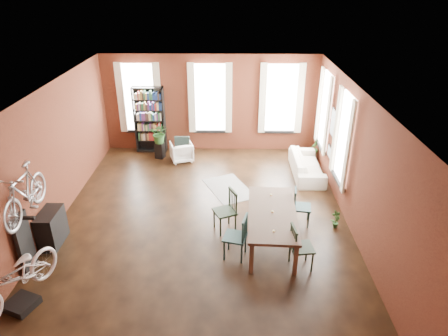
{
  "coord_description": "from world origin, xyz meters",
  "views": [
    {
      "loc": [
        0.65,
        -8.16,
        5.47
      ],
      "look_at": [
        0.51,
        0.6,
        1.17
      ],
      "focal_mm": 32.0,
      "sensor_mm": 36.0,
      "label": 1
    }
  ],
  "objects_px": {
    "console_table": "(51,228)",
    "cream_sofa": "(307,162)",
    "dining_chair_d": "(302,207)",
    "dining_chair_c": "(302,247)",
    "white_armchair": "(182,151)",
    "bike_trainer": "(22,304)",
    "bicycle_floor": "(9,257)",
    "dining_table": "(271,227)",
    "dining_chair_a": "(235,237)",
    "bookshelf": "(150,120)",
    "dining_chair_b": "(225,211)",
    "plant_stand": "(160,150)"
  },
  "relations": [
    {
      "from": "console_table",
      "to": "cream_sofa",
      "type": "bearing_deg",
      "value": 29.33
    },
    {
      "from": "dining_chair_d",
      "to": "console_table",
      "type": "relative_size",
      "value": 1.14
    },
    {
      "from": "white_armchair",
      "to": "dining_chair_b",
      "type": "bearing_deg",
      "value": 92.94
    },
    {
      "from": "dining_chair_c",
      "to": "dining_chair_d",
      "type": "height_order",
      "value": "dining_chair_c"
    },
    {
      "from": "console_table",
      "to": "plant_stand",
      "type": "relative_size",
      "value": 1.51
    },
    {
      "from": "dining_table",
      "to": "dining_chair_a",
      "type": "height_order",
      "value": "dining_chair_a"
    },
    {
      "from": "dining_chair_c",
      "to": "white_armchair",
      "type": "bearing_deg",
      "value": 22.87
    },
    {
      "from": "plant_stand",
      "to": "bicycle_floor",
      "type": "xyz_separation_m",
      "value": [
        -1.46,
        -6.53,
        0.85
      ]
    },
    {
      "from": "white_armchair",
      "to": "console_table",
      "type": "height_order",
      "value": "console_table"
    },
    {
      "from": "dining_chair_c",
      "to": "bicycle_floor",
      "type": "relative_size",
      "value": 0.5
    },
    {
      "from": "dining_chair_b",
      "to": "bookshelf",
      "type": "relative_size",
      "value": 0.46
    },
    {
      "from": "dining_chair_a",
      "to": "bike_trainer",
      "type": "bearing_deg",
      "value": -54.27
    },
    {
      "from": "dining_chair_b",
      "to": "bike_trainer",
      "type": "height_order",
      "value": "dining_chair_b"
    },
    {
      "from": "dining_table",
      "to": "console_table",
      "type": "height_order",
      "value": "console_table"
    },
    {
      "from": "dining_chair_c",
      "to": "console_table",
      "type": "distance_m",
      "value": 5.45
    },
    {
      "from": "dining_chair_d",
      "to": "bike_trainer",
      "type": "height_order",
      "value": "dining_chair_d"
    },
    {
      "from": "dining_chair_d",
      "to": "bookshelf",
      "type": "relative_size",
      "value": 0.42
    },
    {
      "from": "bike_trainer",
      "to": "bookshelf",
      "type": "bearing_deg",
      "value": 81.22
    },
    {
      "from": "dining_chair_b",
      "to": "plant_stand",
      "type": "xyz_separation_m",
      "value": [
        -2.17,
        4.06,
        -0.24
      ]
    },
    {
      "from": "dining_chair_d",
      "to": "bike_trainer",
      "type": "bearing_deg",
      "value": 125.57
    },
    {
      "from": "dining_chair_b",
      "to": "white_armchair",
      "type": "relative_size",
      "value": 1.48
    },
    {
      "from": "bookshelf",
      "to": "console_table",
      "type": "xyz_separation_m",
      "value": [
        -1.28,
        -5.2,
        -0.7
      ]
    },
    {
      "from": "bookshelf",
      "to": "bicycle_floor",
      "type": "height_order",
      "value": "bookshelf"
    },
    {
      "from": "cream_sofa",
      "to": "bicycle_floor",
      "type": "xyz_separation_m",
      "value": [
        -6.04,
        -5.41,
        0.71
      ]
    },
    {
      "from": "bookshelf",
      "to": "dining_chair_d",
      "type": "bearing_deg",
      "value": -44.72
    },
    {
      "from": "bike_trainer",
      "to": "dining_chair_d",
      "type": "bearing_deg",
      "value": 27.04
    },
    {
      "from": "dining_chair_c",
      "to": "dining_table",
      "type": "bearing_deg",
      "value": 24.96
    },
    {
      "from": "dining_chair_c",
      "to": "white_armchair",
      "type": "distance_m",
      "value": 5.95
    },
    {
      "from": "dining_chair_c",
      "to": "plant_stand",
      "type": "xyz_separation_m",
      "value": [
        -3.74,
        5.34,
        -0.22
      ]
    },
    {
      "from": "dining_table",
      "to": "dining_chair_a",
      "type": "relative_size",
      "value": 2.28
    },
    {
      "from": "bookshelf",
      "to": "white_armchair",
      "type": "distance_m",
      "value": 1.56
    },
    {
      "from": "plant_stand",
      "to": "cream_sofa",
      "type": "bearing_deg",
      "value": -13.77
    },
    {
      "from": "bike_trainer",
      "to": "bicycle_floor",
      "type": "height_order",
      "value": "bicycle_floor"
    },
    {
      "from": "console_table",
      "to": "dining_chair_a",
      "type": "bearing_deg",
      "value": -5.7
    },
    {
      "from": "dining_chair_c",
      "to": "bike_trainer",
      "type": "bearing_deg",
      "value": 95.43
    },
    {
      "from": "dining_table",
      "to": "cream_sofa",
      "type": "distance_m",
      "value": 3.65
    },
    {
      "from": "dining_chair_a",
      "to": "dining_table",
      "type": "bearing_deg",
      "value": 136.86
    },
    {
      "from": "dining_table",
      "to": "plant_stand",
      "type": "relative_size",
      "value": 4.3
    },
    {
      "from": "dining_chair_d",
      "to": "console_table",
      "type": "distance_m",
      "value": 5.72
    },
    {
      "from": "dining_chair_b",
      "to": "plant_stand",
      "type": "height_order",
      "value": "dining_chair_b"
    },
    {
      "from": "dining_table",
      "to": "white_armchair",
      "type": "xyz_separation_m",
      "value": [
        -2.48,
        4.29,
        -0.05
      ]
    },
    {
      "from": "dining_table",
      "to": "dining_chair_b",
      "type": "bearing_deg",
      "value": 159.65
    },
    {
      "from": "dining_chair_a",
      "to": "white_armchair",
      "type": "relative_size",
      "value": 1.46
    },
    {
      "from": "dining_chair_a",
      "to": "console_table",
      "type": "distance_m",
      "value": 4.08
    },
    {
      "from": "dining_chair_a",
      "to": "plant_stand",
      "type": "xyz_separation_m",
      "value": [
        -2.4,
        5.03,
        -0.24
      ]
    },
    {
      "from": "dining_table",
      "to": "plant_stand",
      "type": "height_order",
      "value": "dining_table"
    },
    {
      "from": "bike_trainer",
      "to": "dining_chair_b",
      "type": "bearing_deg",
      "value": 34.33
    },
    {
      "from": "plant_stand",
      "to": "bookshelf",
      "type": "bearing_deg",
      "value": 122.8
    },
    {
      "from": "dining_chair_b",
      "to": "dining_chair_c",
      "type": "distance_m",
      "value": 2.03
    },
    {
      "from": "dining_table",
      "to": "dining_chair_b",
      "type": "height_order",
      "value": "dining_chair_b"
    }
  ]
}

